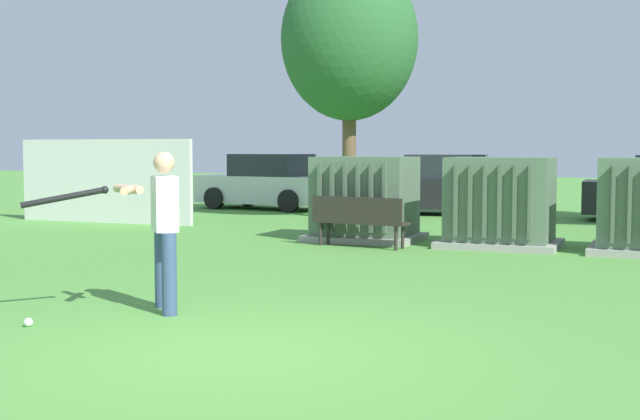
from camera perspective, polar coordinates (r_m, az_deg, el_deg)
name	(u,v)px	position (r m, az deg, el deg)	size (l,w,h in m)	color
ground_plane	(236,354)	(7.53, -5.66, -9.54)	(96.00, 96.00, 0.00)	#51933D
fence_panel	(105,181)	(21.12, -14.19, 1.89)	(4.80, 0.12, 2.00)	silver
transformer_west	(365,200)	(16.50, 3.02, 0.69)	(2.10, 1.70, 1.62)	#9E9B93
transformer_mid_west	(500,203)	(15.72, 11.94, 0.43)	(2.10, 1.70, 1.62)	#9E9B93
park_bench	(359,218)	(15.32, 2.61, -0.53)	(1.84, 0.65, 0.92)	#2D2823
batter	(160,223)	(9.39, -10.67, -0.84)	(1.36, 1.27, 1.74)	#384C75
sports_ball	(28,322)	(9.06, -18.90, -7.11)	(0.09, 0.09, 0.09)	white
tree_left	(349,40)	(21.64, 1.98, 11.29)	(3.42, 3.42, 6.53)	brown
parked_car_leftmost	(268,183)	(25.16, -3.46, 1.78)	(4.40, 2.37, 1.62)	silver
parked_car_left_of_center	(443,187)	(23.28, 8.20, 1.56)	(4.40, 2.37, 1.62)	black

